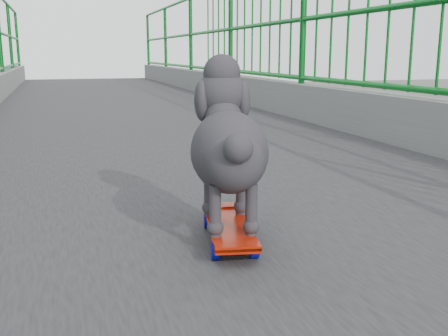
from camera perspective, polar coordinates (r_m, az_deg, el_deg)
The scene contains 2 objects.
skateboard at distance 1.60m, azimuth 0.55°, elevation -6.59°, with size 0.21×0.44×0.06m.
poodle at distance 1.56m, azimuth 0.44°, elevation 2.79°, with size 0.29×0.54×0.46m.
Camera 1 is at (-0.68, -0.27, 7.56)m, focal length 42.00 mm.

